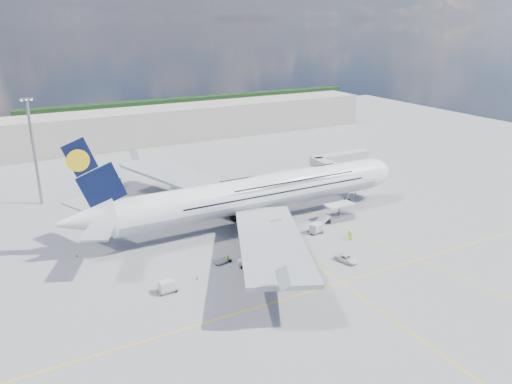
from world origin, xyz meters
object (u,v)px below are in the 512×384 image
cone_wing_left_inner (189,204)px  jet_bridge (337,163)px  catering_truck_inner (220,194)px  dolly_row_c (249,250)px  baggage_tug (246,263)px  light_mast (34,151)px  crew_wing (228,258)px  dolly_nose_near (316,228)px  crew_tug (254,253)px  crew_van (351,236)px  dolly_back (167,286)px  crew_nose (356,193)px  cone_wing_left_outer (141,204)px  cone_nose (364,190)px  cone_wing_right_outer (197,278)px  catering_truck_outer (108,182)px  dolly_row_b (269,264)px  crew_loader (349,235)px  cone_tail (77,256)px  dolly_nose_far (316,228)px  airliner (257,193)px  dolly_row_a (222,261)px  service_van (347,259)px  cargo_loader (338,214)px

cone_wing_left_inner → jet_bridge: bearing=-9.4°
jet_bridge → catering_truck_inner: jet_bridge is taller
dolly_row_c → baggage_tug: bearing=-143.9°
light_mast → crew_wing: light_mast is taller
dolly_nose_near → crew_tug: (-16.71, -4.05, -0.13)m
crew_van → dolly_back: bearing=49.0°
crew_nose → cone_wing_left_outer: bearing=117.0°
dolly_row_c → dolly_nose_near: (16.91, 2.19, 0.25)m
cone_nose → cone_wing_left_outer: 56.70m
cone_nose → cone_wing_right_outer: bearing=-158.1°
cone_wing_left_outer → catering_truck_outer: bearing=103.0°
dolly_row_b → crew_loader: (20.36, 2.69, 0.52)m
catering_truck_inner → jet_bridge: bearing=-28.4°
dolly_back → cone_tail: dolly_back is taller
dolly_nose_far → cone_tail: size_ratio=5.69×
dolly_nose_far → airliner: bearing=144.8°
dolly_row_c → cone_wing_left_inner: size_ratio=4.81×
dolly_back → crew_loader: (39.53, 2.64, -0.22)m
dolly_row_a → service_van: 22.94m
light_mast → crew_nose: size_ratio=13.90×
crew_loader → catering_truck_outer: bearing=143.5°
cargo_loader → crew_van: (-4.42, -10.04, -0.38)m
dolly_nose_far → catering_truck_inner: (-9.41, 27.15, 0.64)m
dolly_row_b → dolly_nose_near: size_ratio=0.94×
cone_nose → cone_wing_left_outer: size_ratio=1.01×
dolly_nose_far → crew_van: dolly_nose_far is taller
dolly_nose_far → cone_wing_left_outer: dolly_nose_far is taller
catering_truck_outer → cone_wing_left_inner: 26.21m
cone_wing_left_inner → cone_tail: bearing=-150.8°
dolly_nose_far → catering_truck_inner: size_ratio=0.53×
dolly_row_c → crew_tug: size_ratio=1.45×
cone_wing_left_inner → cone_nose: bearing=-15.6°
dolly_row_c → crew_loader: 21.56m
crew_van → cone_nose: crew_van is taller
dolly_row_b → cone_nose: 48.89m
catering_truck_inner → crew_nose: bearing=-41.4°
dolly_nose_near → crew_tug: bearing=169.0°
catering_truck_inner → cone_wing_right_outer: bearing=-138.9°
baggage_tug → cone_wing_left_inner: baggage_tug is taller
airliner → catering_truck_inner: airliner is taller
crew_loader → catering_truck_inner: bearing=133.8°
cargo_loader → cone_nose: 21.72m
cargo_loader → dolly_nose_near: (-8.60, -3.63, -0.13)m
dolly_row_c → dolly_nose_far: size_ratio=0.87×
jet_bridge → catering_truck_inner: size_ratio=3.00×
dolly_row_a → cone_wing_left_inner: (5.53, 30.98, -0.09)m
light_mast → cone_wing_right_outer: size_ratio=42.78×
cargo_loader → cone_wing_right_outer: cargo_loader is taller
crew_nose → light_mast: bearing=114.5°
dolly_row_a → crew_tug: bearing=-25.4°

